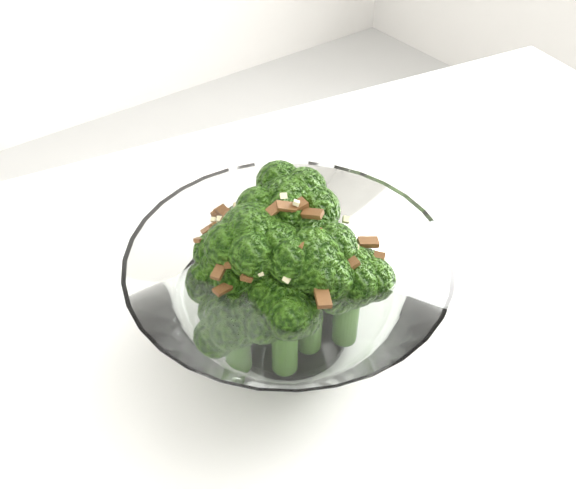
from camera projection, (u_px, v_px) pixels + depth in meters
table at (302, 440)px, 0.55m from camera, size 1.32×0.99×0.75m
broccoli_dish at (286, 288)px, 0.51m from camera, size 0.25×0.25×0.14m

